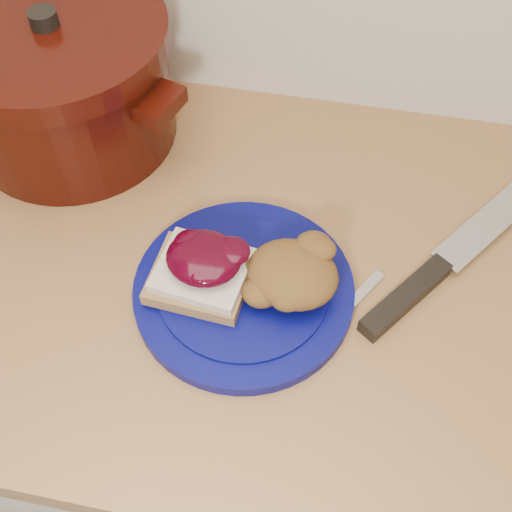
% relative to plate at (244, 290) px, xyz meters
% --- Properties ---
extents(base_cabinet, '(4.00, 0.60, 0.86)m').
position_rel_plate_xyz_m(base_cabinet, '(-0.05, 0.04, -0.48)').
color(base_cabinet, beige).
rests_on(base_cabinet, floor).
extents(plate, '(0.29, 0.29, 0.02)m').
position_rel_plate_xyz_m(plate, '(0.00, 0.00, 0.00)').
color(plate, '#050852').
rests_on(plate, wood_countertop).
extents(sandwich, '(0.11, 0.10, 0.05)m').
position_rel_plate_xyz_m(sandwich, '(-0.05, -0.00, 0.04)').
color(sandwich, olive).
rests_on(sandwich, plate).
extents(stuffing_mound, '(0.12, 0.10, 0.05)m').
position_rel_plate_xyz_m(stuffing_mound, '(0.05, 0.01, 0.04)').
color(stuffing_mound, brown).
rests_on(stuffing_mound, plate).
extents(chef_knife, '(0.24, 0.30, 0.02)m').
position_rel_plate_xyz_m(chef_knife, '(0.21, 0.06, 0.00)').
color(chef_knife, black).
rests_on(chef_knife, wood_countertop).
extents(butter_knife, '(0.09, 0.14, 0.00)m').
position_rel_plate_xyz_m(butter_knife, '(0.11, -0.01, -0.01)').
color(butter_knife, silver).
rests_on(butter_knife, wood_countertop).
extents(dutch_oven, '(0.36, 0.36, 0.18)m').
position_rel_plate_xyz_m(dutch_oven, '(-0.28, 0.22, 0.08)').
color(dutch_oven, black).
rests_on(dutch_oven, wood_countertop).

